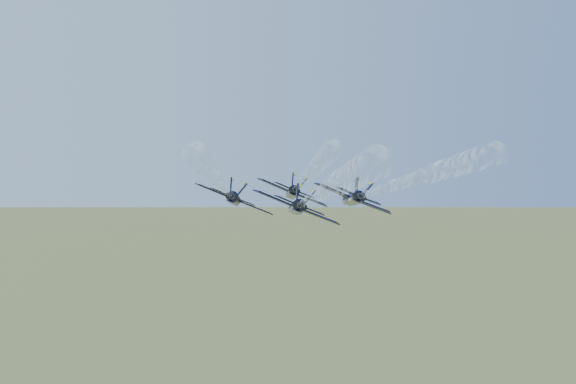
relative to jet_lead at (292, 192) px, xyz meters
name	(u,v)px	position (x,y,z in m)	size (l,w,h in m)	color
jet_lead	(292,192)	(0.00, 0.00, 0.00)	(12.84, 18.72, 6.21)	black
jet_left	(234,199)	(-14.06, -7.08, 0.00)	(12.84, 18.72, 6.21)	black
jet_right	(353,198)	(5.41, -14.47, 0.00)	(12.84, 18.72, 6.21)	black
jet_slot	(297,207)	(-8.87, -22.59, 0.00)	(12.84, 18.72, 6.21)	black
smoke_trail_lead	(301,227)	(-16.82, -42.27, 0.04)	(24.21, 57.17, 2.38)	white
smoke_trail_left	(205,244)	(-30.88, -49.36, 0.04)	(24.21, 57.17, 2.38)	white
smoke_trail_right	(403,242)	(-11.41, -56.75, 0.04)	(24.21, 57.17, 2.38)	white
smoke_trail_slot	(312,269)	(-25.69, -64.86, 0.04)	(24.21, 57.17, 2.38)	white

